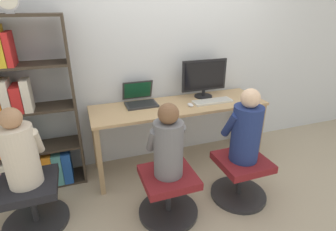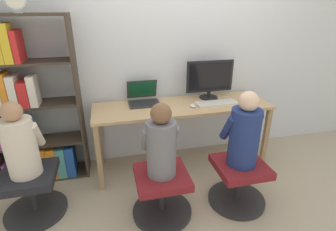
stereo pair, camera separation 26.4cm
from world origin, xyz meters
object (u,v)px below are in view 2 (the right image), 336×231
object	(u,v)px
desktop_monitor	(210,79)
person_at_laptop	(161,144)
keyboard	(217,103)
office_chair_left	(238,181)
person_near_shelf	(20,143)
laptop	(143,99)
person_at_monitor	(244,133)
office_chair_side	(32,192)
bookshelf	(28,116)
desk_clock	(15,0)
office_chair_right	(162,192)

from	to	relation	value
desktop_monitor	person_at_laptop	bearing A→B (deg)	-130.96
keyboard	person_at_laptop	distance (m)	1.02
office_chair_left	person_near_shelf	world-z (taller)	person_near_shelf
laptop	person_at_laptop	xyz separation A→B (m)	(0.01, -0.89, -0.09)
laptop	office_chair_left	world-z (taller)	laptop
laptop	keyboard	size ratio (longest dim) A/B	0.75
office_chair_left	person_at_monitor	size ratio (longest dim) A/B	0.79
laptop	office_chair_left	distance (m)	1.32
person_at_monitor	person_at_laptop	distance (m)	0.75
laptop	person_at_laptop	bearing A→B (deg)	-89.07
office_chair_side	person_near_shelf	distance (m)	0.50
bookshelf	desk_clock	distance (m)	1.09
desk_clock	person_near_shelf	xyz separation A→B (m)	(-0.06, -0.49, -1.10)
keyboard	person_at_monitor	xyz separation A→B (m)	(-0.02, -0.68, -0.04)
person_near_shelf	desktop_monitor	bearing A→B (deg)	17.49
laptop	desktop_monitor	bearing A→B (deg)	-1.12
desk_clock	person_near_shelf	size ratio (longest dim) A/B	0.30
desk_clock	person_at_monitor	bearing A→B (deg)	-23.17
desktop_monitor	office_chair_side	world-z (taller)	desktop_monitor
person_at_monitor	person_at_laptop	xyz separation A→B (m)	(-0.75, 0.01, -0.02)
desktop_monitor	laptop	size ratio (longest dim) A/B	1.63
person_at_monitor	office_chair_side	distance (m)	1.98
office_chair_side	person_near_shelf	bearing A→B (deg)	90.00
desktop_monitor	person_at_laptop	distance (m)	1.19
desktop_monitor	office_chair_left	bearing A→B (deg)	-90.66
bookshelf	desk_clock	world-z (taller)	desk_clock
bookshelf	laptop	bearing A→B (deg)	2.46
person_at_monitor	person_near_shelf	xyz separation A→B (m)	(-1.89, 0.29, -0.02)
laptop	desk_clock	bearing A→B (deg)	-173.54
keyboard	office_chair_side	distance (m)	2.03
person_at_laptop	keyboard	bearing A→B (deg)	40.77
office_chair_left	office_chair_right	xyz separation A→B (m)	(-0.75, 0.01, 0.00)
person_at_monitor	bookshelf	world-z (taller)	bookshelf
office_chair_left	desk_clock	xyz separation A→B (m)	(-1.83, 0.79, 1.59)
person_at_laptop	person_at_monitor	bearing A→B (deg)	-1.08
person_at_monitor	desktop_monitor	bearing A→B (deg)	89.33
person_at_monitor	person_at_laptop	world-z (taller)	person_at_monitor
keyboard	office_chair_left	xyz separation A→B (m)	(-0.02, -0.68, -0.55)
desk_clock	person_near_shelf	world-z (taller)	desk_clock
laptop	person_at_laptop	distance (m)	0.89
desktop_monitor	bookshelf	size ratio (longest dim) A/B	0.32
desktop_monitor	bookshelf	distance (m)	1.99
person_at_laptop	desk_clock	distance (m)	1.72
office_chair_left	bookshelf	bearing A→B (deg)	156.38
desktop_monitor	person_at_laptop	size ratio (longest dim) A/B	0.85
person_at_laptop	person_near_shelf	xyz separation A→B (m)	(-1.14, 0.27, 0.00)
office_chair_right	person_at_laptop	world-z (taller)	person_at_laptop
desktop_monitor	desk_clock	size ratio (longest dim) A/B	2.81
person_at_laptop	bookshelf	distance (m)	1.47
office_chair_right	desk_clock	size ratio (longest dim) A/B	2.77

